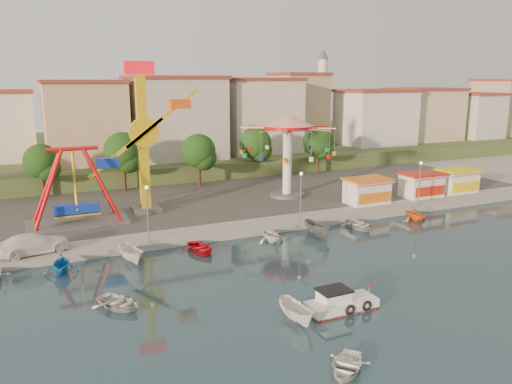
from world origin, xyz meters
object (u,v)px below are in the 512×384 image
wave_swinger (288,137)px  cabin_motorboat (340,304)px  kamikaze_tower (147,143)px  rowboat_a (119,302)px  pirate_ship_ride (75,188)px  van (33,244)px  skiff (296,313)px

wave_swinger → cabin_motorboat: bearing=-111.6°
kamikaze_tower → rowboat_a: size_ratio=4.52×
pirate_ship_ride → van: bearing=-118.8°
cabin_motorboat → rowboat_a: cabin_motorboat is taller
pirate_ship_ride → rowboat_a: bearing=-88.2°
cabin_motorboat → pirate_ship_ride: bearing=117.1°
wave_swinger → skiff: wave_swinger is taller
kamikaze_tower → skiff: size_ratio=4.68×
kamikaze_tower → skiff: (2.64, -28.93, -7.72)m
kamikaze_tower → van: bearing=-142.2°
rowboat_a → cabin_motorboat: bearing=-58.8°
kamikaze_tower → van: kamikaze_tower is taller
skiff → van: (-14.93, 19.41, 0.78)m
cabin_motorboat → van: size_ratio=0.83×
wave_swinger → cabin_motorboat: 32.05m
pirate_ship_ride → van: pirate_ship_ride is taller
kamikaze_tower → cabin_motorboat: kamikaze_tower is taller
pirate_ship_ride → kamikaze_tower: bearing=11.5°
pirate_ship_ride → cabin_motorboat: bearing=-62.5°
pirate_ship_ride → rowboat_a: size_ratio=2.74×
pirate_ship_ride → rowboat_a: 20.82m
rowboat_a → skiff: skiff is taller
pirate_ship_ride → kamikaze_tower: (7.94, 1.61, 4.00)m
pirate_ship_ride → kamikaze_tower: 9.04m
pirate_ship_ride → wave_swinger: size_ratio=0.86×
rowboat_a → skiff: bearing=-67.2°
kamikaze_tower → rowboat_a: (-7.30, -22.03, -8.02)m
cabin_motorboat → van: bearing=133.5°
rowboat_a → skiff: (9.94, -6.90, 0.30)m
rowboat_a → van: van is taller
wave_swinger → cabin_motorboat: (-11.46, -28.92, -7.74)m
kamikaze_tower → wave_swinger: kamikaze_tower is taller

